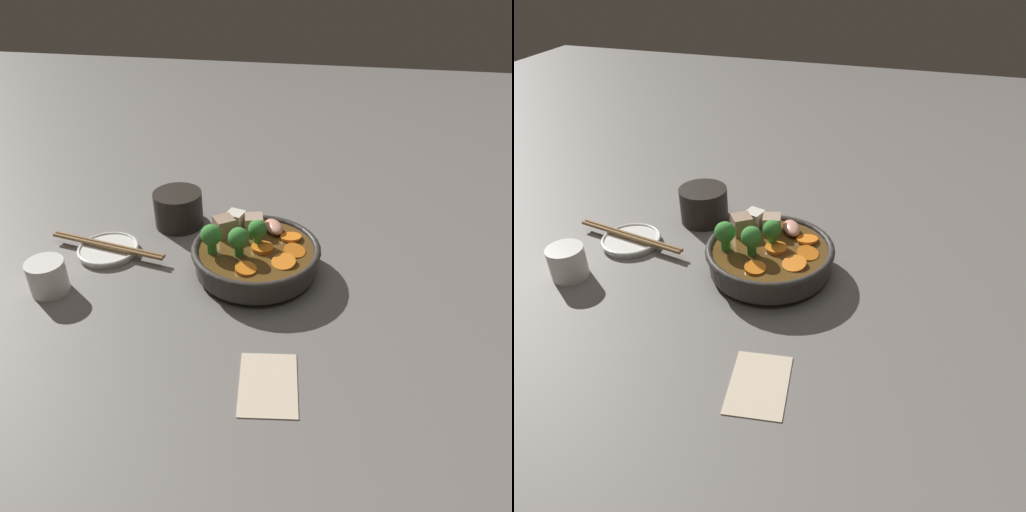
% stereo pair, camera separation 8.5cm
% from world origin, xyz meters
% --- Properties ---
extents(ground_plane, '(3.00, 3.00, 0.00)m').
position_xyz_m(ground_plane, '(0.00, 0.00, 0.00)').
color(ground_plane, slate).
extents(stirfry_bowl, '(0.22, 0.22, 0.10)m').
position_xyz_m(stirfry_bowl, '(0.00, 0.00, 0.04)').
color(stirfry_bowl, '#38332D').
rests_on(stirfry_bowl, ground_plane).
extents(side_saucer, '(0.11, 0.11, 0.01)m').
position_xyz_m(side_saucer, '(0.01, 0.28, 0.01)').
color(side_saucer, white).
rests_on(side_saucer, ground_plane).
extents(tea_cup, '(0.06, 0.06, 0.06)m').
position_xyz_m(tea_cup, '(-0.11, 0.32, 0.03)').
color(tea_cup, white).
rests_on(tea_cup, ground_plane).
extents(dark_mug, '(0.12, 0.10, 0.07)m').
position_xyz_m(dark_mug, '(0.13, 0.18, 0.04)').
color(dark_mug, black).
rests_on(dark_mug, ground_plane).
extents(napkin, '(0.12, 0.09, 0.00)m').
position_xyz_m(napkin, '(-0.25, -0.06, 0.00)').
color(napkin, beige).
rests_on(napkin, ground_plane).
extents(chopsticks_pair, '(0.06, 0.23, 0.01)m').
position_xyz_m(chopsticks_pair, '(0.01, 0.28, 0.02)').
color(chopsticks_pair, olive).
rests_on(chopsticks_pair, side_saucer).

